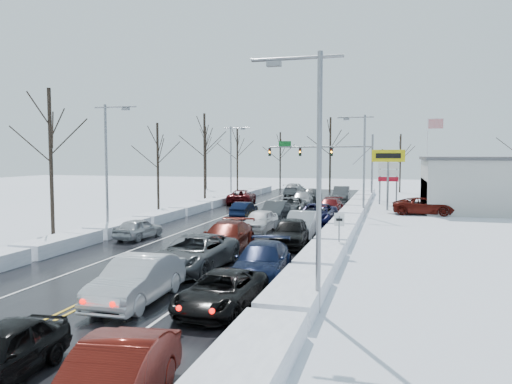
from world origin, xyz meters
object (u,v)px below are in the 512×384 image
(oncoming_car_0, at_px, (244,217))
(traffic_signal_mast, at_px, (331,155))
(tires_plus_sign, at_px, (388,160))
(queued_car_0, at_px, (0,382))
(flagpole, at_px, (429,151))

(oncoming_car_0, bearing_deg, traffic_signal_mast, -102.70)
(traffic_signal_mast, xyz_separation_m, tires_plus_sign, (7.05, -12.00, -0.49))
(traffic_signal_mast, relative_size, queued_car_0, 3.16)
(flagpole, distance_m, oncoming_car_0, 29.17)
(flagpole, height_order, oncoming_car_0, flagpole)
(traffic_signal_mast, bearing_deg, queued_car_0, -91.74)
(tires_plus_sign, bearing_deg, flagpole, 71.56)
(traffic_signal_mast, height_order, oncoming_car_0, traffic_signal_mast)
(flagpole, bearing_deg, tires_plus_sign, -108.44)
(flagpole, relative_size, oncoming_car_0, 2.43)
(queued_car_0, distance_m, oncoming_car_0, 32.49)
(traffic_signal_mast, relative_size, flagpole, 1.33)
(traffic_signal_mast, distance_m, flagpole, 11.90)
(traffic_signal_mast, bearing_deg, tires_plus_sign, -59.54)
(tires_plus_sign, bearing_deg, oncoming_car_0, -143.31)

